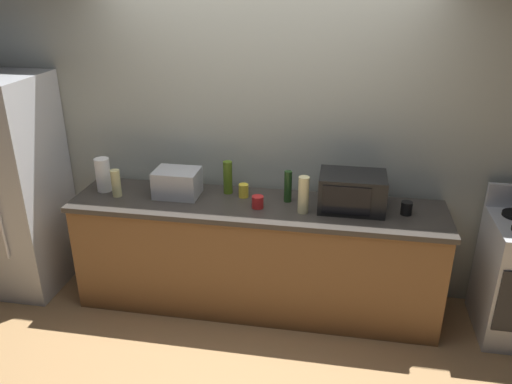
{
  "coord_description": "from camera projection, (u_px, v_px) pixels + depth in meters",
  "views": [
    {
      "loc": [
        0.6,
        -3.01,
        2.5
      ],
      "look_at": [
        0.0,
        0.4,
        1.0
      ],
      "focal_mm": 35.44,
      "sensor_mm": 36.0,
      "label": 1
    }
  ],
  "objects": [
    {
      "name": "refrigerator",
      "position": [
        10.0,
        186.0,
        4.14
      ],
      "size": [
        0.72,
        0.73,
        1.8
      ],
      "color": "#B7BABF",
      "rests_on": "ground_plane"
    },
    {
      "name": "paper_towel_roll",
      "position": [
        103.0,
        175.0,
        4.0
      ],
      "size": [
        0.12,
        0.12,
        0.27
      ],
      "primitive_type": "cylinder",
      "color": "white",
      "rests_on": "counter_run"
    },
    {
      "name": "back_wall",
      "position": [
        265.0,
        131.0,
        4.01
      ],
      "size": [
        6.4,
        0.1,
        2.7
      ],
      "primitive_type": "cube",
      "color": "#9EA399",
      "rests_on": "ground_plane"
    },
    {
      "name": "mug_red",
      "position": [
        258.0,
        202.0,
        3.74
      ],
      "size": [
        0.09,
        0.09,
        0.09
      ],
      "primitive_type": "cylinder",
      "color": "red",
      "rests_on": "counter_run"
    },
    {
      "name": "bottle_hand_soap",
      "position": [
        303.0,
        195.0,
        3.63
      ],
      "size": [
        0.08,
        0.08,
        0.28
      ],
      "primitive_type": "cylinder",
      "color": "beige",
      "rests_on": "counter_run"
    },
    {
      "name": "ground_plane",
      "position": [
        247.0,
        334.0,
        3.81
      ],
      "size": [
        8.0,
        8.0,
        0.0
      ],
      "primitive_type": "plane",
      "color": "#A87F51"
    },
    {
      "name": "mug_black",
      "position": [
        406.0,
        208.0,
        3.64
      ],
      "size": [
        0.08,
        0.08,
        0.1
      ],
      "primitive_type": "cylinder",
      "color": "black",
      "rests_on": "counter_run"
    },
    {
      "name": "bottle_olive_oil",
      "position": [
        228.0,
        177.0,
        3.96
      ],
      "size": [
        0.07,
        0.07,
        0.26
      ],
      "primitive_type": "cylinder",
      "color": "#4C6B19",
      "rests_on": "counter_run"
    },
    {
      "name": "mug_yellow",
      "position": [
        244.0,
        191.0,
        3.92
      ],
      "size": [
        0.08,
        0.08,
        0.11
      ],
      "primitive_type": "cylinder",
      "color": "yellow",
      "rests_on": "counter_run"
    },
    {
      "name": "bottle_vinegar",
      "position": [
        116.0,
        183.0,
        3.91
      ],
      "size": [
        0.07,
        0.07,
        0.22
      ],
      "primitive_type": "cylinder",
      "color": "beige",
      "rests_on": "counter_run"
    },
    {
      "name": "bottle_wine",
      "position": [
        288.0,
        186.0,
        3.82
      ],
      "size": [
        0.06,
        0.06,
        0.24
      ],
      "primitive_type": "cylinder",
      "color": "#1E3F19",
      "rests_on": "counter_run"
    },
    {
      "name": "toaster_oven",
      "position": [
        177.0,
        183.0,
        3.93
      ],
      "size": [
        0.34,
        0.26,
        0.21
      ],
      "primitive_type": "cube",
      "color": "#B7BABF",
      "rests_on": "counter_run"
    },
    {
      "name": "counter_run",
      "position": [
        256.0,
        256.0,
        3.99
      ],
      "size": [
        2.84,
        0.64,
        0.9
      ],
      "color": "brown",
      "rests_on": "ground_plane"
    },
    {
      "name": "microwave",
      "position": [
        352.0,
        192.0,
        3.69
      ],
      "size": [
        0.48,
        0.35,
        0.27
      ],
      "color": "black",
      "rests_on": "counter_run"
    }
  ]
}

